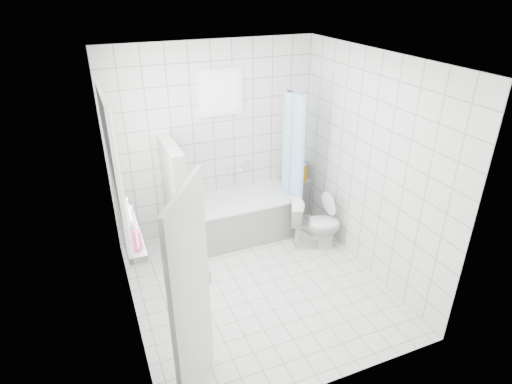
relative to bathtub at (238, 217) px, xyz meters
name	(u,v)px	position (x,y,z in m)	size (l,w,h in m)	color
ground	(258,285)	(-0.17, -1.12, -0.29)	(3.00, 3.00, 0.00)	white
ceiling	(258,59)	(-0.17, -1.12, 2.31)	(3.00, 3.00, 0.00)	white
wall_back	(214,141)	(-0.17, 0.38, 1.01)	(2.80, 0.02, 2.60)	white
wall_front	(334,267)	(-0.17, -2.62, 1.01)	(2.80, 0.02, 2.60)	white
wall_left	(120,212)	(-1.57, -1.12, 1.01)	(0.02, 3.00, 2.60)	white
wall_right	(369,166)	(1.23, -1.12, 1.01)	(0.02, 3.00, 2.60)	white
window_left	(116,170)	(-1.53, -0.82, 1.31)	(0.01, 0.90, 1.40)	white
window_back	(221,93)	(-0.07, 0.33, 1.66)	(0.50, 0.01, 0.50)	white
window_sill	(131,234)	(-1.48, -0.82, 0.57)	(0.18, 1.02, 0.08)	white
door	(192,304)	(-1.21, -2.27, 0.71)	(0.04, 0.80, 2.00)	silver
bathtub	(238,217)	(0.00, 0.00, 0.00)	(1.56, 0.77, 0.58)	white
partition_wall	(175,200)	(-0.85, -0.05, 0.46)	(0.15, 0.85, 1.50)	white
tiled_ledge	(300,196)	(1.11, 0.25, -0.02)	(0.40, 0.24, 0.55)	white
toilet	(315,224)	(0.86, -0.65, 0.04)	(0.37, 0.65, 0.67)	white
curtain_rod	(289,89)	(0.72, -0.02, 1.71)	(0.02, 0.02, 0.80)	silver
shower_curtain	(291,159)	(0.72, -0.16, 0.81)	(0.14, 0.48, 1.78)	#51B1EF
tub_faucet	(235,170)	(0.10, 0.33, 0.56)	(0.18, 0.06, 0.06)	silver
sill_bottles	(132,224)	(-1.47, -0.94, 0.75)	(0.16, 0.63, 0.32)	white
ledge_bottles	(301,173)	(1.10, 0.23, 0.38)	(0.20, 0.18, 0.28)	red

